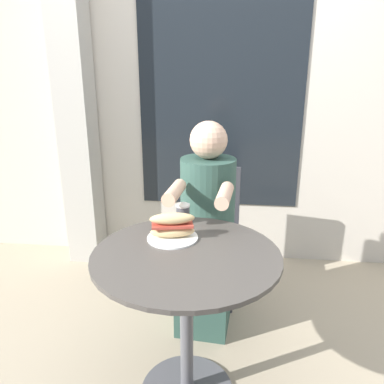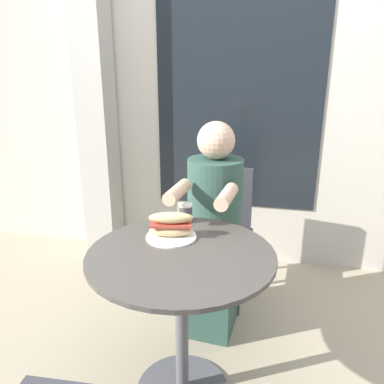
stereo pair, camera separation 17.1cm
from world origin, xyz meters
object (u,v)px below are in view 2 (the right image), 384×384
object	(u,v)px
drink_cup	(186,213)
sandwich_on_plate	(171,227)
cafe_table	(181,292)
diner_chair	(223,221)
seated_diner	(213,240)

from	to	relation	value
drink_cup	sandwich_on_plate	bearing A→B (deg)	-95.77
cafe_table	diner_chair	world-z (taller)	diner_chair
sandwich_on_plate	drink_cup	distance (m)	0.20
cafe_table	sandwich_on_plate	bearing A→B (deg)	121.17
cafe_table	drink_cup	bearing A→B (deg)	100.15
diner_chair	sandwich_on_plate	size ratio (longest dim) A/B	3.74
cafe_table	seated_diner	distance (m)	0.58
diner_chair	drink_cup	bearing A→B (deg)	83.82
seated_diner	diner_chair	bearing A→B (deg)	-86.97
cafe_table	seated_diner	bearing A→B (deg)	85.73
seated_diner	sandwich_on_plate	bearing A→B (deg)	79.23
cafe_table	seated_diner	size ratio (longest dim) A/B	0.66
seated_diner	drink_cup	size ratio (longest dim) A/B	13.03
sandwich_on_plate	drink_cup	world-z (taller)	sandwich_on_plate
seated_diner	sandwich_on_plate	size ratio (longest dim) A/B	5.25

